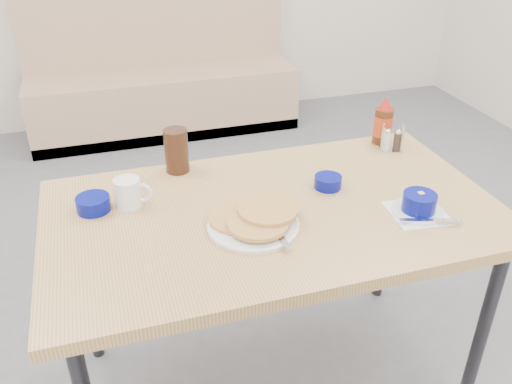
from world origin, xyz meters
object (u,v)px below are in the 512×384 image
object	(u,v)px
coffee_mug	(129,192)
dining_table	(274,225)
grits_setting	(419,205)
creamer_bowl	(93,204)
butter_bowl	(328,182)
pancake_plate	(254,221)
condiment_caddy	(392,141)
booth_bench	(162,82)
amber_tumbler	(176,151)
syrup_bottle	(383,123)

from	to	relation	value
coffee_mug	dining_table	bearing A→B (deg)	-19.72
grits_setting	creamer_bowl	size ratio (longest dim) A/B	1.85
coffee_mug	butter_bowl	size ratio (longest dim) A/B	1.29
creamer_bowl	coffee_mug	bearing A→B (deg)	-2.24
pancake_plate	dining_table	bearing A→B (deg)	41.07
condiment_caddy	booth_bench	bearing A→B (deg)	127.86
pancake_plate	grits_setting	xyz separation A→B (m)	(0.50, -0.08, 0.01)
amber_tumbler	condiment_caddy	world-z (taller)	amber_tumbler
coffee_mug	syrup_bottle	world-z (taller)	syrup_bottle
butter_bowl	amber_tumbler	distance (m)	0.53
coffee_mug	condiment_caddy	world-z (taller)	condiment_caddy
booth_bench	creamer_bowl	size ratio (longest dim) A/B	18.33
grits_setting	condiment_caddy	bearing A→B (deg)	70.98
butter_bowl	coffee_mug	bearing A→B (deg)	173.18
syrup_bottle	creamer_bowl	bearing A→B (deg)	-170.41
booth_bench	amber_tumbler	distance (m)	2.26
grits_setting	syrup_bottle	bearing A→B (deg)	73.92
booth_bench	dining_table	xyz separation A→B (m)	(0.00, -2.53, 0.35)
pancake_plate	butter_bowl	xyz separation A→B (m)	(0.30, 0.15, 0.00)
coffee_mug	amber_tumbler	bearing A→B (deg)	45.88
pancake_plate	grits_setting	bearing A→B (deg)	-9.04
dining_table	amber_tumbler	bearing A→B (deg)	125.30
grits_setting	pancake_plate	bearing A→B (deg)	170.96
amber_tumbler	creamer_bowl	bearing A→B (deg)	-147.96
coffee_mug	creamer_bowl	xyz separation A→B (m)	(-0.11, 0.00, -0.02)
grits_setting	butter_bowl	size ratio (longest dim) A/B	2.12
booth_bench	pancake_plate	world-z (taller)	booth_bench
coffee_mug	creamer_bowl	world-z (taller)	coffee_mug
butter_bowl	grits_setting	bearing A→B (deg)	-49.59
booth_bench	pancake_plate	xyz separation A→B (m)	(-0.09, -2.61, 0.43)
condiment_caddy	coffee_mug	bearing A→B (deg)	-149.20
butter_bowl	syrup_bottle	distance (m)	0.44
grits_setting	creamer_bowl	bearing A→B (deg)	161.72
booth_bench	syrup_bottle	distance (m)	2.32
coffee_mug	grits_setting	xyz separation A→B (m)	(0.83, -0.31, -0.02)
butter_bowl	syrup_bottle	size ratio (longest dim) A/B	0.49
booth_bench	amber_tumbler	xyz separation A→B (m)	(-0.24, -2.19, 0.49)
booth_bench	syrup_bottle	bearing A→B (deg)	-75.83
pancake_plate	butter_bowl	bearing A→B (deg)	26.79
creamer_bowl	grits_setting	bearing A→B (deg)	-18.28
booth_bench	dining_table	size ratio (longest dim) A/B	1.36
creamer_bowl	butter_bowl	bearing A→B (deg)	-6.14
butter_bowl	amber_tumbler	xyz separation A→B (m)	(-0.45, 0.26, 0.06)
amber_tumbler	condiment_caddy	bearing A→B (deg)	-5.19
syrup_bottle	coffee_mug	bearing A→B (deg)	-169.09
coffee_mug	butter_bowl	xyz separation A→B (m)	(0.64, -0.08, -0.03)
coffee_mug	condiment_caddy	bearing A→B (deg)	6.74
condiment_caddy	syrup_bottle	size ratio (longest dim) A/B	0.55
booth_bench	butter_bowl	bearing A→B (deg)	-85.04
dining_table	butter_bowl	distance (m)	0.24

